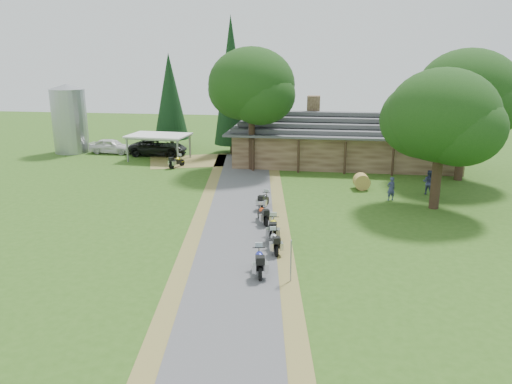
# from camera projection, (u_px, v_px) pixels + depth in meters

# --- Properties ---
(ground) EXTENTS (120.00, 120.00, 0.00)m
(ground) POSITION_uv_depth(u_px,v_px,m) (234.00, 258.00, 25.37)
(ground) COLOR #2E5517
(ground) RESTS_ON ground
(driveway) EXTENTS (51.95, 51.95, 0.00)m
(driveway) POSITION_uv_depth(u_px,v_px,m) (239.00, 231.00, 29.26)
(driveway) COLOR #4F4F52
(driveway) RESTS_ON ground
(lodge) EXTENTS (21.40, 9.40, 4.90)m
(lodge) POSITION_uv_depth(u_px,v_px,m) (344.00, 138.00, 46.76)
(lodge) COLOR brown
(lodge) RESTS_ON ground
(silo) EXTENTS (3.77, 3.77, 7.10)m
(silo) POSITION_uv_depth(u_px,v_px,m) (69.00, 119.00, 51.71)
(silo) COLOR gray
(silo) RESTS_ON ground
(carport) EXTENTS (6.01, 4.27, 2.48)m
(carport) POSITION_uv_depth(u_px,v_px,m) (159.00, 147.00, 48.66)
(carport) COLOR white
(carport) RESTS_ON ground
(car_white_sedan) EXTENTS (2.69, 5.90, 1.93)m
(car_white_sedan) POSITION_uv_depth(u_px,v_px,m) (111.00, 144.00, 51.81)
(car_white_sedan) COLOR silver
(car_white_sedan) RESTS_ON ground
(car_dark_suv) EXTENTS (3.05, 6.45, 2.41)m
(car_dark_suv) POSITION_uv_depth(u_px,v_px,m) (158.00, 143.00, 50.85)
(car_dark_suv) COLOR black
(car_dark_suv) RESTS_ON ground
(motorcycle_row_a) EXTENTS (0.98, 2.03, 1.33)m
(motorcycle_row_a) POSITION_uv_depth(u_px,v_px,m) (259.00, 260.00, 23.48)
(motorcycle_row_a) COLOR navy
(motorcycle_row_a) RESTS_ON ground
(motorcycle_row_b) EXTENTS (1.03, 1.84, 1.20)m
(motorcycle_row_b) POSITION_uv_depth(u_px,v_px,m) (274.00, 241.00, 26.10)
(motorcycle_row_b) COLOR #9C9FA3
(motorcycle_row_b) RESTS_ON ground
(motorcycle_row_c) EXTENTS (0.82, 2.03, 1.35)m
(motorcycle_row_c) POSITION_uv_depth(u_px,v_px,m) (273.00, 227.00, 27.93)
(motorcycle_row_c) COLOR yellow
(motorcycle_row_c) RESTS_ON ground
(motorcycle_row_d) EXTENTS (1.22, 1.84, 1.20)m
(motorcycle_row_d) POSITION_uv_depth(u_px,v_px,m) (263.00, 214.00, 30.52)
(motorcycle_row_d) COLOR #C03811
(motorcycle_row_d) RESTS_ON ground
(motorcycle_row_e) EXTENTS (0.85, 1.80, 1.18)m
(motorcycle_row_e) POSITION_uv_depth(u_px,v_px,m) (264.00, 200.00, 33.48)
(motorcycle_row_e) COLOR black
(motorcycle_row_e) RESTS_ON ground
(motorcycle_carport_a) EXTENTS (1.28, 1.80, 1.19)m
(motorcycle_carport_a) POSITION_uv_depth(u_px,v_px,m) (177.00, 161.00, 45.48)
(motorcycle_carport_a) COLOR gold
(motorcycle_carport_a) RESTS_ON ground
(person_a) EXTENTS (0.68, 0.60, 2.00)m
(person_a) POSITION_uv_depth(u_px,v_px,m) (391.00, 187.00, 35.16)
(person_a) COLOR #353B60
(person_a) RESTS_ON ground
(person_b) EXTENTS (0.75, 0.68, 2.14)m
(person_b) POSITION_uv_depth(u_px,v_px,m) (429.00, 180.00, 36.64)
(person_b) COLOR #353B60
(person_b) RESTS_ON ground
(hay_bale) EXTENTS (1.31, 1.23, 1.20)m
(hay_bale) POSITION_uv_depth(u_px,v_px,m) (362.00, 182.00, 38.18)
(hay_bale) COLOR olive
(hay_bale) RESTS_ON ground
(sign_post) EXTENTS (0.36, 0.06, 2.00)m
(sign_post) POSITION_uv_depth(u_px,v_px,m) (291.00, 261.00, 22.54)
(sign_post) COLOR gray
(sign_post) RESTS_ON ground
(oak_lodge_left) EXTENTS (7.45, 7.45, 12.11)m
(oak_lodge_left) POSITION_uv_depth(u_px,v_px,m) (252.00, 101.00, 43.21)
(oak_lodge_left) COLOR black
(oak_lodge_left) RESTS_ON ground
(oak_lodge_right) EXTENTS (7.93, 7.93, 11.53)m
(oak_lodge_right) POSITION_uv_depth(u_px,v_px,m) (466.00, 110.00, 39.61)
(oak_lodge_right) COLOR black
(oak_lodge_right) RESTS_ON ground
(oak_driveway) EXTENTS (7.12, 7.12, 10.06)m
(oak_driveway) POSITION_uv_depth(u_px,v_px,m) (441.00, 134.00, 32.28)
(oak_driveway) COLOR black
(oak_driveway) RESTS_ON ground
(cedar_near) EXTENTS (3.67, 3.67, 13.80)m
(cedar_near) POSITION_uv_depth(u_px,v_px,m) (231.00, 86.00, 50.59)
(cedar_near) COLOR black
(cedar_near) RESTS_ON ground
(cedar_far) EXTENTS (3.77, 3.77, 10.18)m
(cedar_far) POSITION_uv_depth(u_px,v_px,m) (170.00, 101.00, 54.12)
(cedar_far) COLOR black
(cedar_far) RESTS_ON ground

